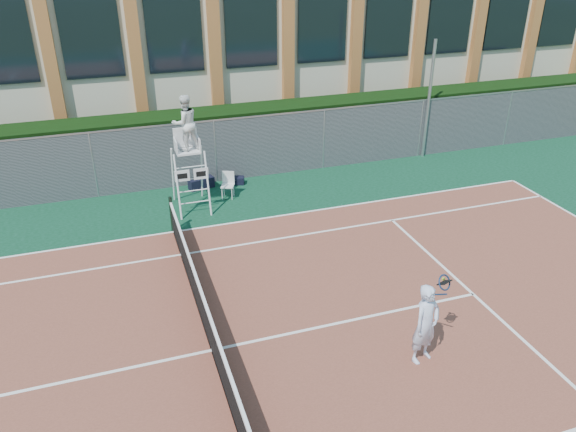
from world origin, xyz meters
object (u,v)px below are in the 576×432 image
object	(u,v)px
steel_pole	(429,100)
plastic_chair	(228,182)
umpire_chair	(185,126)
tennis_player	(426,324)

from	to	relation	value
steel_pole	plastic_chair	size ratio (longest dim) A/B	5.16
umpire_chair	plastic_chair	bearing A→B (deg)	16.54
umpire_chair	plastic_chair	xyz separation A→B (m)	(1.28, 0.38, -2.16)
plastic_chair	steel_pole	bearing A→B (deg)	8.94
plastic_chair	umpire_chair	bearing A→B (deg)	-163.46
steel_pole	umpire_chair	world-z (taller)	steel_pole
plastic_chair	tennis_player	distance (m)	9.26
tennis_player	umpire_chair	bearing A→B (deg)	110.36
umpire_chair	steel_pole	bearing A→B (deg)	10.01
steel_pole	plastic_chair	xyz separation A→B (m)	(-8.07, -1.27, -1.71)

